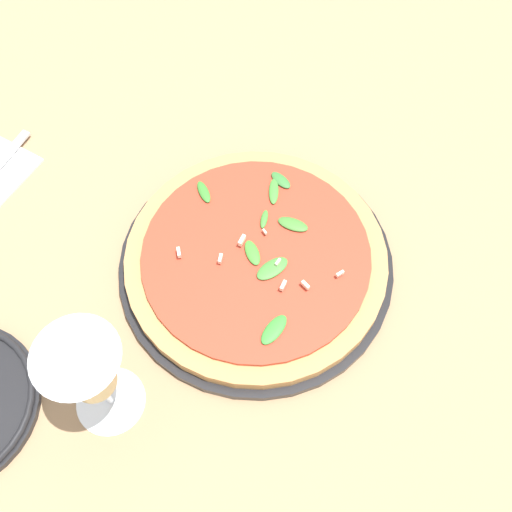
{
  "coord_description": "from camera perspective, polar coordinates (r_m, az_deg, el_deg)",
  "views": [
    {
      "loc": [
        0.24,
        0.26,
        0.7
      ],
      "look_at": [
        -0.03,
        0.01,
        0.03
      ],
      "focal_mm": 42.0,
      "sensor_mm": 36.0,
      "label": 1
    }
  ],
  "objects": [
    {
      "name": "ground_plane",
      "position": [
        0.78,
        -1.93,
        -1.83
      ],
      "size": [
        6.0,
        6.0,
        0.0
      ],
      "primitive_type": "plane",
      "color": "#9E7A56"
    },
    {
      "name": "pizza_arugula_main",
      "position": [
        0.77,
        0.01,
        -0.45
      ],
      "size": [
        0.36,
        0.36,
        0.05
      ],
      "color": "black",
      "rests_on": "ground_plane"
    },
    {
      "name": "wine_glass",
      "position": [
        0.64,
        -15.75,
        -10.59
      ],
      "size": [
        0.09,
        0.09,
        0.16
      ],
      "color": "white",
      "rests_on": "ground_plane"
    }
  ]
}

